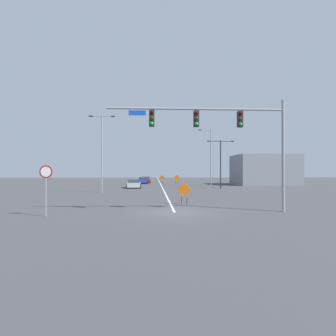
% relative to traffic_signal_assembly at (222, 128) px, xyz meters
% --- Properties ---
extents(ground, '(176.34, 176.34, 0.00)m').
position_rel_traffic_signal_assembly_xyz_m(ground, '(-3.13, 0.02, -5.51)').
color(ground, '#444447').
extents(road_centre_stripe, '(0.16, 97.97, 0.01)m').
position_rel_traffic_signal_assembly_xyz_m(road_centre_stripe, '(-3.13, 49.00, -5.51)').
color(road_centre_stripe, white).
rests_on(road_centre_stripe, ground).
extents(traffic_signal_assembly, '(11.68, 0.44, 7.40)m').
position_rel_traffic_signal_assembly_xyz_m(traffic_signal_assembly, '(0.00, 0.00, 0.00)').
color(traffic_signal_assembly, gray).
rests_on(traffic_signal_assembly, ground).
extents(stop_sign, '(0.76, 0.07, 3.02)m').
position_rel_traffic_signal_assembly_xyz_m(stop_sign, '(-10.87, -1.20, -3.39)').
color(stop_sign, gray).
rests_on(stop_sign, ground).
extents(street_lamp_mid_left, '(2.18, 0.24, 9.79)m').
position_rel_traffic_signal_assembly_xyz_m(street_lamp_mid_left, '(5.17, 30.05, -0.16)').
color(street_lamp_mid_left, gray).
rests_on(street_lamp_mid_left, ground).
extents(street_lamp_far_right, '(3.99, 0.24, 7.17)m').
position_rel_traffic_signal_assembly_xyz_m(street_lamp_far_right, '(5.41, 23.34, -1.16)').
color(street_lamp_far_right, black).
rests_on(street_lamp_far_right, ground).
extents(street_lamp_mid_right, '(3.14, 0.24, 9.54)m').
position_rel_traffic_signal_assembly_xyz_m(street_lamp_mid_right, '(-10.86, 17.02, -0.00)').
color(street_lamp_mid_right, gray).
rests_on(street_lamp_mid_right, ground).
extents(construction_sign_left_lane, '(1.10, 0.25, 1.74)m').
position_rel_traffic_signal_assembly_xyz_m(construction_sign_left_lane, '(-2.05, 4.34, -4.42)').
color(construction_sign_left_lane, orange).
rests_on(construction_sign_left_lane, ground).
extents(construction_sign_right_lane, '(1.09, 0.30, 1.78)m').
position_rel_traffic_signal_assembly_xyz_m(construction_sign_right_lane, '(-2.79, 39.27, -4.40)').
color(construction_sign_right_lane, orange).
rests_on(construction_sign_right_lane, ground).
extents(construction_sign_median_near, '(1.26, 0.24, 1.89)m').
position_rel_traffic_signal_assembly_xyz_m(construction_sign_median_near, '(-0.07, 36.22, -4.34)').
color(construction_sign_median_near, orange).
rests_on(construction_sign_median_near, ground).
extents(car_silver_near, '(2.30, 4.44, 1.34)m').
position_rel_traffic_signal_assembly_xyz_m(car_silver_near, '(-7.53, 26.12, -4.89)').
color(car_silver_near, '#B7BABF').
rests_on(car_silver_near, ground).
extents(car_blue_passing, '(2.10, 4.60, 1.33)m').
position_rel_traffic_signal_assembly_xyz_m(car_blue_passing, '(-6.73, 40.54, -4.90)').
color(car_blue_passing, '#1E389E').
rests_on(car_blue_passing, ground).
extents(car_red_approaching, '(2.10, 4.38, 1.37)m').
position_rel_traffic_signal_assembly_xyz_m(car_red_approaching, '(-6.20, 43.73, -4.86)').
color(car_red_approaching, red).
rests_on(car_red_approaching, ground).
extents(roadside_building_east, '(10.91, 8.83, 5.62)m').
position_rel_traffic_signal_assembly_xyz_m(roadside_building_east, '(16.39, 34.66, -2.70)').
color(roadside_building_east, gray).
rests_on(roadside_building_east, ground).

